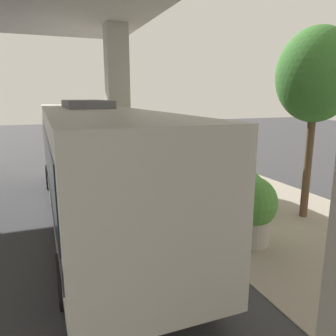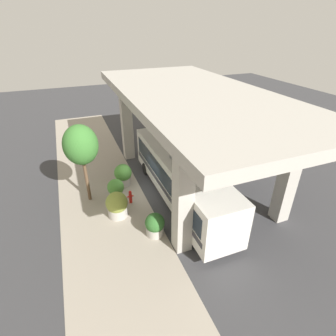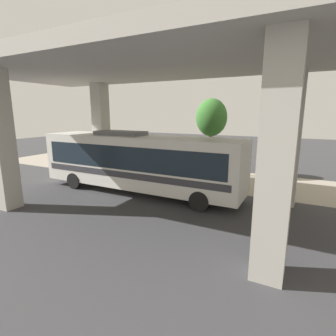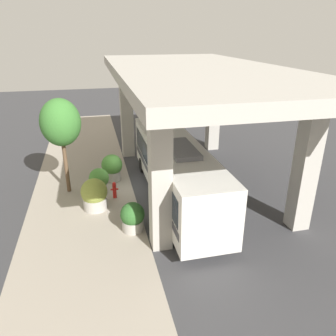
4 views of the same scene
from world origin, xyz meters
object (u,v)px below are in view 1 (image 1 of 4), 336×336
object	(u,v)px
bus	(94,156)
planter_middle	(221,176)
planter_extra	(153,169)
street_tree_near	(316,76)
planter_front	(245,194)
planter_back	(250,209)
fire_hydrant	(206,197)

from	to	relation	value
bus	planter_middle	size ratio (longest dim) A/B	6.89
planter_extra	street_tree_near	size ratio (longest dim) A/B	0.26
bus	planter_extra	size ratio (longest dim) A/B	8.30
bus	planter_extra	xyz separation A→B (m)	(-2.85, -2.78, -1.24)
bus	planter_front	distance (m)	4.78
bus	planter_back	xyz separation A→B (m)	(-3.37, 3.35, -1.03)
planter_back	planter_extra	xyz separation A→B (m)	(0.52, -6.13, -0.21)
planter_middle	planter_back	size ratio (longest dim) A/B	1.00
planter_front	planter_back	xyz separation A→B (m)	(0.90, 1.55, 0.14)
planter_front	planter_extra	bearing A→B (deg)	-72.78
planter_middle	bus	bearing A→B (deg)	2.88
bus	fire_hydrant	xyz separation A→B (m)	(-3.45, 0.86, -1.45)
planter_front	planter_back	world-z (taller)	planter_back
bus	planter_back	size ratio (longest dim) A/B	6.91
bus	planter_front	bearing A→B (deg)	157.15
fire_hydrant	planter_back	distance (m)	2.52
fire_hydrant	planter_middle	xyz separation A→B (m)	(-1.15, -1.09, 0.37)
planter_front	street_tree_near	bearing A→B (deg)	162.92
planter_back	planter_extra	distance (m)	6.16
fire_hydrant	planter_front	size ratio (longest dim) A/B	0.66
bus	planter_front	size ratio (longest dim) A/B	8.01
planter_extra	street_tree_near	bearing A→B (deg)	122.41
planter_middle	planter_extra	world-z (taller)	planter_middle
fire_hydrant	bus	bearing A→B (deg)	-14.00
planter_front	planter_extra	world-z (taller)	planter_front
planter_middle	street_tree_near	world-z (taller)	street_tree_near
bus	planter_back	distance (m)	4.86
bus	planter_back	world-z (taller)	bus
planter_back	street_tree_near	xyz separation A→B (m)	(-2.75, -0.98, 3.38)
planter_middle	planter_back	bearing A→B (deg)	71.01
planter_middle	street_tree_near	distance (m)	4.57
planter_extra	street_tree_near	world-z (taller)	street_tree_near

